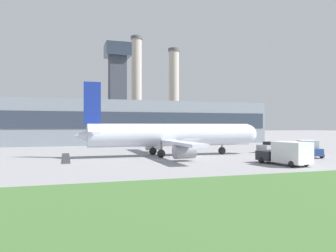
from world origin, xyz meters
TOP-DOWN VIEW (x-y plane):
  - ground_plane at (0.00, 0.00)m, footprint 400.00×400.00m
  - terminal_building at (-0.26, 34.67)m, footprint 62.36×12.69m
  - smokestack_left at (4.97, 60.78)m, footprint 3.79×3.79m
  - smokestack_right at (17.40, 59.86)m, footprint 3.85×3.85m
  - airplane at (-2.69, 1.48)m, footprint 27.35×26.06m
  - pushback_tug at (14.35, 2.23)m, footprint 4.04×3.26m
  - baggage_truck at (6.22, -12.77)m, footprint 3.75×6.54m
  - fuel_truck at (15.19, -5.84)m, footprint 3.74×4.68m
  - ground_crew_person at (8.97, -7.88)m, footprint 0.51×0.51m

SIDE VIEW (x-z plane):
  - ground_plane at x=0.00m, z-range 0.00..0.00m
  - pushback_tug at x=14.35m, z-range -0.08..1.68m
  - ground_crew_person at x=8.97m, z-range 0.02..1.67m
  - fuel_truck at x=15.19m, z-range -0.03..2.27m
  - baggage_truck at x=6.22m, z-range -0.02..2.58m
  - airplane at x=-2.69m, z-range -2.20..8.02m
  - terminal_building at x=-0.26m, z-range -6.43..17.34m
  - smokestack_right at x=17.40m, z-range 0.15..30.08m
  - smokestack_left at x=4.97m, z-range 0.15..33.35m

